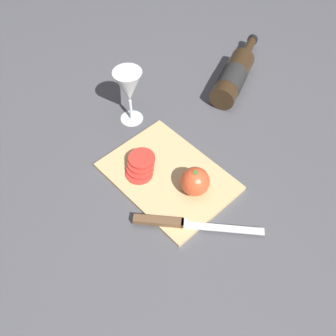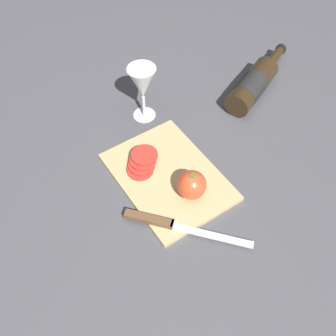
# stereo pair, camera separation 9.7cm
# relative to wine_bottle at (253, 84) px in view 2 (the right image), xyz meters

# --- Properties ---
(ground_plane) EXTENTS (3.00, 3.00, 0.00)m
(ground_plane) POSITION_rel_wine_bottle_xyz_m (0.03, -0.36, -0.04)
(ground_plane) COLOR #4C4C51
(cutting_board) EXTENTS (0.32, 0.23, 0.01)m
(cutting_board) POSITION_rel_wine_bottle_xyz_m (0.12, -0.39, -0.03)
(cutting_board) COLOR tan
(cutting_board) RESTS_ON ground_plane
(wine_bottle) EXTENTS (0.18, 0.32, 0.08)m
(wine_bottle) POSITION_rel_wine_bottle_xyz_m (0.00, 0.00, 0.00)
(wine_bottle) COLOR #332314
(wine_bottle) RESTS_ON ground_plane
(wine_glass) EXTENTS (0.08, 0.08, 0.17)m
(wine_glass) POSITION_rel_wine_bottle_xyz_m (-0.10, -0.32, 0.08)
(wine_glass) COLOR silver
(wine_glass) RESTS_ON ground_plane
(whole_tomato) EXTENTS (0.07, 0.07, 0.07)m
(whole_tomato) POSITION_rel_wine_bottle_xyz_m (0.20, -0.37, 0.01)
(whole_tomato) COLOR #DB4C28
(whole_tomato) RESTS_ON cutting_board
(knife) EXTENTS (0.24, 0.21, 0.01)m
(knife) POSITION_rel_wine_bottle_xyz_m (0.23, -0.48, -0.02)
(knife) COLOR silver
(knife) RESTS_ON cutting_board
(tomato_slice_stack_near) EXTENTS (0.09, 0.10, 0.03)m
(tomato_slice_stack_near) POSITION_rel_wine_bottle_xyz_m (0.06, -0.43, -0.01)
(tomato_slice_stack_near) COLOR red
(tomato_slice_stack_near) RESTS_ON cutting_board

